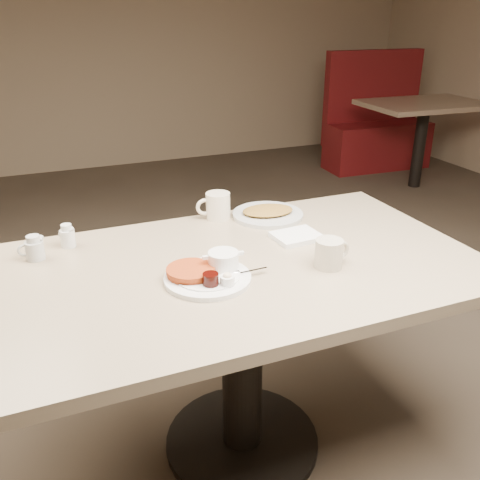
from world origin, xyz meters
name	(u,v)px	position (x,y,z in m)	size (l,w,h in m)	color
room	(243,43)	(0.00, 0.00, 1.40)	(7.04, 8.04, 2.84)	#4C3F33
diner_table	(242,309)	(0.00, 0.00, 0.58)	(1.50, 0.90, 0.75)	tan
main_plate	(208,272)	(-0.13, -0.06, 0.77)	(0.32, 0.28, 0.07)	white
coffee_mug_near	(330,253)	(0.24, -0.13, 0.80)	(0.13, 0.10, 0.09)	beige
napkin	(296,236)	(0.25, 0.10, 0.76)	(0.17, 0.14, 0.02)	white
coffee_mug_far	(217,206)	(0.06, 0.39, 0.80)	(0.14, 0.10, 0.10)	#EFE2C7
creamer_left	(34,249)	(-0.60, 0.28, 0.79)	(0.09, 0.08, 0.08)	beige
creamer_right	(67,237)	(-0.49, 0.34, 0.79)	(0.06, 0.07, 0.08)	silver
hash_plate	(268,213)	(0.24, 0.33, 0.76)	(0.30, 0.30, 0.04)	#B9B9B5
booth_back_right	(380,127)	(2.67, 2.89, 0.41)	(1.08, 1.25, 1.12)	#5F1012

